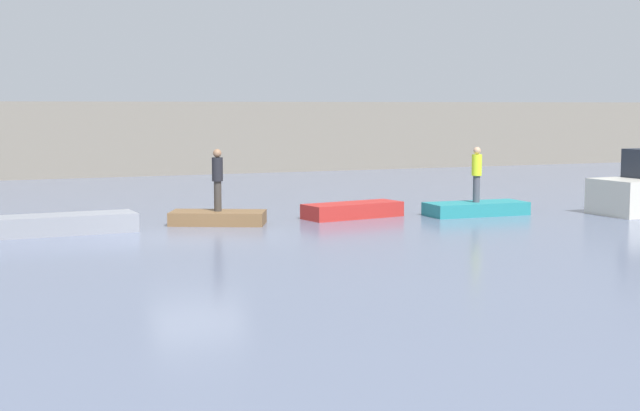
{
  "coord_description": "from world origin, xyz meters",
  "views": [
    {
      "loc": [
        -6.45,
        -23.92,
        3.47
      ],
      "look_at": [
        4.08,
        1.24,
        0.53
      ],
      "focal_mm": 52.19,
      "sensor_mm": 36.0,
      "label": 1
    }
  ],
  "objects_px": {
    "rowboat_brown": "(218,218)",
    "person_hiviz_shirt": "(477,172)",
    "person_dark_shirt": "(217,176)",
    "rowboat_grey": "(61,224)",
    "rowboat_teal": "(476,209)",
    "rowboat_red": "(353,210)"
  },
  "relations": [
    {
      "from": "rowboat_brown",
      "to": "person_hiviz_shirt",
      "type": "height_order",
      "value": "person_hiviz_shirt"
    },
    {
      "from": "person_dark_shirt",
      "to": "person_hiviz_shirt",
      "type": "bearing_deg",
      "value": -6.4
    },
    {
      "from": "rowboat_brown",
      "to": "person_hiviz_shirt",
      "type": "xyz_separation_m",
      "value": [
        8.25,
        -0.92,
        1.2
      ]
    },
    {
      "from": "rowboat_grey",
      "to": "rowboat_teal",
      "type": "relative_size",
      "value": 1.23
    },
    {
      "from": "rowboat_grey",
      "to": "person_hiviz_shirt",
      "type": "distance_m",
      "value": 12.81
    },
    {
      "from": "person_hiviz_shirt",
      "to": "person_dark_shirt",
      "type": "relative_size",
      "value": 0.96
    },
    {
      "from": "rowboat_red",
      "to": "person_dark_shirt",
      "type": "bearing_deg",
      "value": 170.0
    },
    {
      "from": "rowboat_grey",
      "to": "rowboat_teal",
      "type": "distance_m",
      "value": 12.77
    },
    {
      "from": "rowboat_teal",
      "to": "person_dark_shirt",
      "type": "distance_m",
      "value": 8.39
    },
    {
      "from": "rowboat_grey",
      "to": "rowboat_red",
      "type": "height_order",
      "value": "rowboat_grey"
    },
    {
      "from": "rowboat_grey",
      "to": "rowboat_brown",
      "type": "xyz_separation_m",
      "value": [
        4.5,
        0.28,
        -0.07
      ]
    },
    {
      "from": "rowboat_grey",
      "to": "person_hiviz_shirt",
      "type": "relative_size",
      "value": 2.27
    },
    {
      "from": "person_dark_shirt",
      "to": "rowboat_brown",
      "type": "bearing_deg",
      "value": 0.0
    },
    {
      "from": "rowboat_brown",
      "to": "person_dark_shirt",
      "type": "distance_m",
      "value": 1.22
    },
    {
      "from": "rowboat_teal",
      "to": "person_hiviz_shirt",
      "type": "relative_size",
      "value": 1.85
    },
    {
      "from": "rowboat_grey",
      "to": "rowboat_teal",
      "type": "height_order",
      "value": "rowboat_grey"
    },
    {
      "from": "rowboat_grey",
      "to": "rowboat_red",
      "type": "distance_m",
      "value": 8.84
    },
    {
      "from": "rowboat_teal",
      "to": "rowboat_red",
      "type": "bearing_deg",
      "value": 168.99
    },
    {
      "from": "person_hiviz_shirt",
      "to": "rowboat_grey",
      "type": "bearing_deg",
      "value": 177.13
    },
    {
      "from": "person_hiviz_shirt",
      "to": "rowboat_brown",
      "type": "bearing_deg",
      "value": 173.6
    },
    {
      "from": "person_hiviz_shirt",
      "to": "person_dark_shirt",
      "type": "distance_m",
      "value": 8.3
    },
    {
      "from": "rowboat_red",
      "to": "rowboat_grey",
      "type": "bearing_deg",
      "value": 172.04
    }
  ]
}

